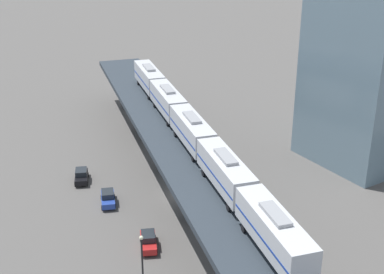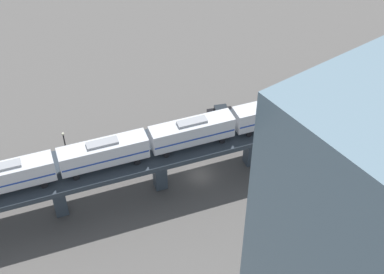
% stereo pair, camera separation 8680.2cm
% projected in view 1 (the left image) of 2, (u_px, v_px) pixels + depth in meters
% --- Properties ---
extents(ground_plane, '(400.00, 400.00, 0.00)m').
position_uv_depth(ground_plane, '(179.00, 196.00, 75.93)').
color(ground_plane, '#514F4C').
extents(elevated_viaduct, '(31.82, 91.06, 8.20)m').
position_uv_depth(elevated_viaduct, '(178.00, 150.00, 73.35)').
color(elevated_viaduct, '#283039').
rests_on(elevated_viaduct, ground).
extents(subway_train, '(18.78, 61.02, 4.45)m').
position_uv_depth(subway_train, '(192.00, 130.00, 70.44)').
color(subway_train, silver).
rests_on(subway_train, elevated_viaduct).
extents(street_car_black, '(3.42, 4.75, 1.89)m').
position_uv_depth(street_car_black, '(81.00, 176.00, 79.69)').
color(street_car_black, black).
rests_on(street_car_black, ground).
extents(street_car_red, '(3.47, 4.75, 1.89)m').
position_uv_depth(street_car_red, '(148.00, 241.00, 64.01)').
color(street_car_red, '#AD1E1E').
rests_on(street_car_red, ground).
extents(street_car_blue, '(3.30, 4.75, 1.89)m').
position_uv_depth(street_car_blue, '(108.00, 198.00, 73.54)').
color(street_car_blue, '#233D93').
rests_on(street_car_blue, ground).
extents(delivery_truck, '(4.49, 7.54, 3.20)m').
position_uv_depth(delivery_truck, '(153.00, 124.00, 96.68)').
color(delivery_truck, '#333338').
rests_on(delivery_truck, ground).
extents(street_lamp, '(0.44, 0.44, 6.94)m').
position_uv_depth(street_lamp, '(142.00, 259.00, 55.36)').
color(street_lamp, black).
rests_on(street_lamp, ground).
extents(office_tower, '(16.00, 16.00, 36.00)m').
position_uv_depth(office_tower, '(375.00, 49.00, 80.95)').
color(office_tower, slate).
rests_on(office_tower, ground).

